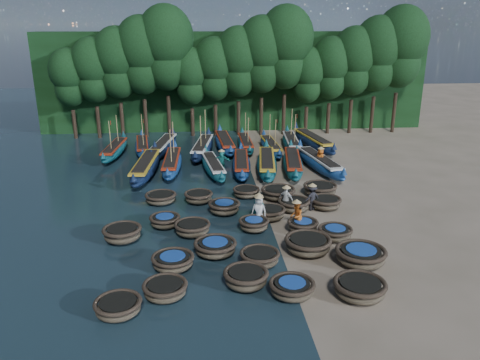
{
  "coord_description": "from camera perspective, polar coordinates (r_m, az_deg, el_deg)",
  "views": [
    {
      "loc": [
        -3.83,
        -26.32,
        10.67
      ],
      "look_at": [
        -1.36,
        1.69,
        1.3
      ],
      "focal_mm": 35.0,
      "sensor_mm": 36.0,
      "label": 1
    }
  ],
  "objects": [
    {
      "name": "tree_3",
      "position": [
        46.69,
        -11.91,
        14.77
      ],
      "size": [
        4.92,
        4.92,
        11.6
      ],
      "color": "black",
      "rests_on": "ground"
    },
    {
      "name": "tree_0",
      "position": [
        48.12,
        -20.1,
        11.74
      ],
      "size": [
        3.68,
        3.68,
        8.68
      ],
      "color": "black",
      "rests_on": "ground"
    },
    {
      "name": "long_boat_17",
      "position": [
        43.09,
        8.88,
        4.71
      ],
      "size": [
        3.05,
        9.01,
        1.61
      ],
      "rotation": [
        0.0,
        0.0,
        0.17
      ],
      "color": "#0E1534",
      "rests_on": "ground"
    },
    {
      "name": "fisherman_0",
      "position": [
        25.93,
        2.33,
        -3.66
      ],
      "size": [
        1.0,
        0.86,
        1.94
      ],
      "rotation": [
        0.0,
        0.0,
        5.85
      ],
      "color": "silver",
      "rests_on": "ground"
    },
    {
      "name": "coracle_19",
      "position": [
        28.84,
        10.42,
        -2.72
      ],
      "size": [
        2.1,
        2.1,
        0.73
      ],
      "rotation": [
        0.0,
        0.0,
        -0.25
      ],
      "color": "brown",
      "rests_on": "ground"
    },
    {
      "name": "coracle_8",
      "position": [
        23.31,
        8.28,
        -7.76
      ],
      "size": [
        2.33,
        2.33,
        0.8
      ],
      "rotation": [
        0.0,
        0.0,
        0.03
      ],
      "color": "brown",
      "rests_on": "ground"
    },
    {
      "name": "coracle_7",
      "position": [
        22.02,
        2.42,
        -9.4
      ],
      "size": [
        2.26,
        2.26,
        0.7
      ],
      "rotation": [
        0.0,
        0.0,
        -0.38
      ],
      "color": "brown",
      "rests_on": "ground"
    },
    {
      "name": "coracle_23",
      "position": [
        30.05,
        4.67,
        -1.56
      ],
      "size": [
        2.48,
        2.48,
        0.75
      ],
      "rotation": [
        0.0,
        0.0,
        0.24
      ],
      "color": "brown",
      "rests_on": "ground"
    },
    {
      "name": "long_boat_16",
      "position": [
        42.5,
        6.27,
        4.53
      ],
      "size": [
        2.03,
        8.02,
        3.42
      ],
      "rotation": [
        0.0,
        0.0,
        -0.08
      ],
      "color": "#0E4C4F",
      "rests_on": "ground"
    },
    {
      "name": "tree_5",
      "position": [
        46.56,
        -5.98,
        12.54
      ],
      "size": [
        3.68,
        3.68,
        8.68
      ],
      "color": "black",
      "rests_on": "ground"
    },
    {
      "name": "coracle_14",
      "position": [
        24.92,
        11.52,
        -6.31
      ],
      "size": [
        1.84,
        1.84,
        0.69
      ],
      "rotation": [
        0.0,
        0.0,
        0.11
      ],
      "color": "brown",
      "rests_on": "ground"
    },
    {
      "name": "coracle_11",
      "position": [
        25.09,
        -5.83,
        -5.83
      ],
      "size": [
        2.34,
        2.34,
        0.7
      ],
      "rotation": [
        0.0,
        0.0,
        0.39
      ],
      "color": "brown",
      "rests_on": "ground"
    },
    {
      "name": "tree_7",
      "position": [
        46.61,
        -0.2,
        14.31
      ],
      "size": [
        4.51,
        4.51,
        10.63
      ],
      "color": "black",
      "rests_on": "ground"
    },
    {
      "name": "coracle_1",
      "position": [
        19.87,
        -9.11,
        -13.01
      ],
      "size": [
        2.19,
        2.19,
        0.68
      ],
      "rotation": [
        0.0,
        0.0,
        0.33
      ],
      "color": "brown",
      "rests_on": "ground"
    },
    {
      "name": "coracle_16",
      "position": [
        27.69,
        -1.93,
        -3.3
      ],
      "size": [
        2.09,
        2.09,
        0.74
      ],
      "rotation": [
        0.0,
        0.0,
        0.21
      ],
      "color": "brown",
      "rests_on": "ground"
    },
    {
      "name": "coracle_20",
      "position": [
        29.66,
        -9.64,
        -2.15
      ],
      "size": [
        2.0,
        2.0,
        0.67
      ],
      "rotation": [
        0.0,
        0.0,
        -0.1
      ],
      "color": "brown",
      "rests_on": "ground"
    },
    {
      "name": "coracle_0",
      "position": [
        19.2,
        -14.64,
        -14.7
      ],
      "size": [
        2.0,
        2.0,
        0.64
      ],
      "rotation": [
        0.0,
        0.0,
        -0.17
      ],
      "color": "brown",
      "rests_on": "ground"
    },
    {
      "name": "long_boat_12",
      "position": [
        40.56,
        -4.58,
        3.97
      ],
      "size": [
        2.76,
        8.54,
        3.66
      ],
      "rotation": [
        0.0,
        0.0,
        -0.15
      ],
      "color": "#0E1534",
      "rests_on": "ground"
    },
    {
      "name": "long_boat_9",
      "position": [
        41.34,
        -15.04,
        3.59
      ],
      "size": [
        1.88,
        7.77,
        3.31
      ],
      "rotation": [
        0.0,
        0.0,
        -0.07
      ],
      "color": "#0E4C4F",
      "rests_on": "ground"
    },
    {
      "name": "coracle_4",
      "position": [
        20.23,
        14.39,
        -12.65
      ],
      "size": [
        2.71,
        2.71,
        0.74
      ],
      "rotation": [
        0.0,
        0.0,
        0.42
      ],
      "color": "brown",
      "rests_on": "ground"
    },
    {
      "name": "long_boat_7",
      "position": [
        36.16,
        6.46,
        2.09
      ],
      "size": [
        2.69,
        8.41,
        1.5
      ],
      "rotation": [
        0.0,
        0.0,
        -0.15
      ],
      "color": "#0E4C4F",
      "rests_on": "ground"
    },
    {
      "name": "coracle_13",
      "position": [
        25.52,
        7.67,
        -5.51
      ],
      "size": [
        1.69,
        1.69,
        0.67
      ],
      "rotation": [
        0.0,
        0.0,
        -0.1
      ],
      "color": "brown",
      "rests_on": "ground"
    },
    {
      "name": "coracle_24",
      "position": [
        31.1,
        9.74,
        -1.08
      ],
      "size": [
        2.71,
        2.71,
        0.74
      ],
      "rotation": [
        0.0,
        0.0,
        -0.39
      ],
      "color": "brown",
      "rests_on": "ground"
    },
    {
      "name": "tree_11",
      "position": [
        48.31,
        11.05,
        13.33
      ],
      "size": [
        4.09,
        4.09,
        9.65
      ],
      "color": "black",
      "rests_on": "ground"
    },
    {
      "name": "long_boat_4",
      "position": [
        35.35,
        -3.31,
        1.69
      ],
      "size": [
        2.29,
        7.51,
        1.33
      ],
      "rotation": [
        0.0,
        0.0,
        0.13
      ],
      "color": "#0E4C4F",
      "rests_on": "ground"
    },
    {
      "name": "long_boat_3",
      "position": [
        36.4,
        -8.32,
        2.11
      ],
      "size": [
        1.62,
        8.3,
        3.52
      ],
      "rotation": [
        0.0,
        0.0,
        -0.02
      ],
      "color": "navy",
      "rests_on": "ground"
    },
    {
      "name": "long_boat_6",
      "position": [
        35.77,
        3.29,
        2.03
      ],
      "size": [
        2.59,
        8.7,
        1.54
      ],
      "rotation": [
        0.0,
        0.0,
        -0.13
      ],
      "color": "#0E4C4F",
      "rests_on": "ground"
    },
    {
      "name": "long_boat_2",
      "position": [
        35.49,
        -11.41,
        1.59
      ],
      "size": [
        2.27,
        9.07,
        1.6
      ],
      "rotation": [
        0.0,
        0.0,
        -0.08
      ],
      "color": "#0E1534",
      "rests_on": "ground"
    },
    {
      "name": "coracle_9",
      "position": [
        22.76,
        14.5,
        -8.88
      ],
      "size": [
        2.95,
        2.95,
        0.79
      ],
      "rotation": [
        0.0,
        0.0,
        0.41
      ],
      "color": "brown",
      "rests_on": "ground"
    },
    {
      "name": "tree_9",
      "position": [
        47.14,
        5.61,
        15.92
      ],
      "size": [
        5.34,
        5.34,
        12.58
      ],
      "color": "black",
      "rests_on": "ground"
    },
    {
      "name": "long_boat_5",
      "position": [
        35.79,
        0.17,
        1.97
      ],
      "size": [
        1.97,
        7.9,
        1.39
      ],
      "rotation": [
        0.0,
        0.0,
        -0.08
      ],
      "color": "navy",
      "rests_on": "ground"
    },
    {
      "name": "fisherman_4",
      "position": [
        27.99,
        5.66,
        -2.19
      ],
      "size": [
        0.94,
        0.9,
        1.77
      ],
      "rotation": [
        0.0,
        0.0,
        2.4
      ],
      "color": "silver",
      "rests_on": "ground"
    },
    {
      "name": "tree_6",
      "position": [
        46.52,
        -3.1,
        13.44
      ],
      "size": [
        4.09,
        4.09,
        9.65
      ],
      "color": "black",
      "rests_on": "ground"
    },
    {
      "name": "tree_8",
      "position": [
        46.81,
        2.71,
        15.14
      ],
      "size": [
        4.92,
        4.92,
        11.6
      ],
      "color": "black",
      "rests_on": "ground"
    },
    {
      "name": "coracle_22",
      "position": [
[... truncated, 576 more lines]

